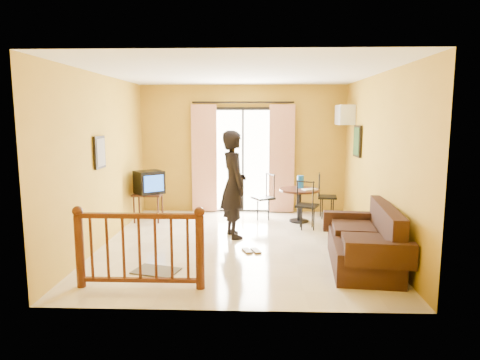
{
  "coord_description": "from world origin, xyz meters",
  "views": [
    {
      "loc": [
        0.27,
        -6.94,
        2.12
      ],
      "look_at": [
        0.02,
        0.2,
        1.05
      ],
      "focal_mm": 32.0,
      "sensor_mm": 36.0,
      "label": 1
    }
  ],
  "objects_px": {
    "dining_table": "(299,196)",
    "coffee_table": "(349,230)",
    "sofa": "(367,244)",
    "standing_person": "(234,184)",
    "television": "(149,182)"
  },
  "relations": [
    {
      "from": "dining_table",
      "to": "sofa",
      "type": "height_order",
      "value": "sofa"
    },
    {
      "from": "dining_table",
      "to": "coffee_table",
      "type": "relative_size",
      "value": 1.0
    },
    {
      "from": "television",
      "to": "sofa",
      "type": "height_order",
      "value": "television"
    },
    {
      "from": "television",
      "to": "dining_table",
      "type": "height_order",
      "value": "television"
    },
    {
      "from": "dining_table",
      "to": "coffee_table",
      "type": "bearing_deg",
      "value": -65.92
    },
    {
      "from": "coffee_table",
      "to": "sofa",
      "type": "relative_size",
      "value": 0.42
    },
    {
      "from": "standing_person",
      "to": "television",
      "type": "bearing_deg",
      "value": 38.51
    },
    {
      "from": "television",
      "to": "standing_person",
      "type": "distance_m",
      "value": 2.07
    },
    {
      "from": "dining_table",
      "to": "coffee_table",
      "type": "xyz_separation_m",
      "value": [
        0.68,
        -1.53,
        -0.29
      ]
    },
    {
      "from": "coffee_table",
      "to": "dining_table",
      "type": "bearing_deg",
      "value": 114.08
    },
    {
      "from": "coffee_table",
      "to": "standing_person",
      "type": "relative_size",
      "value": 0.43
    },
    {
      "from": "dining_table",
      "to": "sofa",
      "type": "relative_size",
      "value": 0.42
    },
    {
      "from": "coffee_table",
      "to": "standing_person",
      "type": "height_order",
      "value": "standing_person"
    },
    {
      "from": "coffee_table",
      "to": "sofa",
      "type": "distance_m",
      "value": 1.08
    },
    {
      "from": "sofa",
      "to": "dining_table",
      "type": "bearing_deg",
      "value": 110.61
    }
  ]
}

